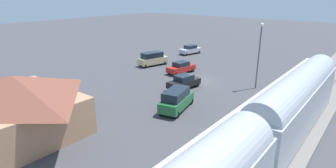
{
  "coord_description": "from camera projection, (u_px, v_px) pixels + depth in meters",
  "views": [
    {
      "loc": [
        -18.99,
        30.68,
        11.41
      ],
      "look_at": [
        0.6,
        6.11,
        1.0
      ],
      "focal_mm": 29.34,
      "sensor_mm": 36.0,
      "label": 1
    }
  ],
  "objects": [
    {
      "name": "platform",
      "position": [
        273.0,
        96.0,
        31.63
      ],
      "size": [
        3.2,
        46.0,
        0.3
      ],
      "color": "#B7B2A8",
      "rests_on": "ground"
    },
    {
      "name": "suv_tan",
      "position": [
        153.0,
        59.0,
        45.3
      ],
      "size": [
        3.1,
        5.23,
        2.22
      ],
      "color": "#C6B284",
      "rests_on": "ground"
    },
    {
      "name": "pedestrian_waiting_far",
      "position": [
        285.0,
        82.0,
        32.99
      ],
      "size": [
        0.36,
        0.36,
        1.71
      ],
      "color": "brown",
      "rests_on": "platform"
    },
    {
      "name": "station_building",
      "position": [
        17.0,
        104.0,
        22.79
      ],
      "size": [
        10.87,
        8.91,
        5.11
      ],
      "color": "tan",
      "rests_on": "ground"
    },
    {
      "name": "railway_track",
      "position": [
        310.0,
        105.0,
        29.28
      ],
      "size": [
        4.8,
        70.0,
        0.3
      ],
      "color": "slate",
      "rests_on": "ground"
    },
    {
      "name": "light_pole_near_platform",
      "position": [
        259.0,
        48.0,
        33.13
      ],
      "size": [
        0.44,
        0.44,
        8.11
      ],
      "color": "#515156",
      "rests_on": "ground"
    },
    {
      "name": "pedestrian_on_platform",
      "position": [
        292.0,
        79.0,
        33.98
      ],
      "size": [
        0.36,
        0.36,
        1.71
      ],
      "color": "#333338",
      "rests_on": "platform"
    },
    {
      "name": "ground_plane",
      "position": [
        199.0,
        81.0,
        37.6
      ],
      "size": [
        200.0,
        200.0,
        0.0
      ],
      "primitive_type": "plane",
      "color": "#424247"
    },
    {
      "name": "suv_green",
      "position": [
        176.0,
        99.0,
        27.91
      ],
      "size": [
        3.05,
        5.22,
        2.22
      ],
      "color": "#236638",
      "rests_on": "ground"
    },
    {
      "name": "sedan_red",
      "position": [
        181.0,
        67.0,
        41.03
      ],
      "size": [
        2.56,
        4.74,
        1.74
      ],
      "color": "red",
      "rests_on": "ground"
    },
    {
      "name": "sedan_silver",
      "position": [
        190.0,
        50.0,
        54.02
      ],
      "size": [
        2.73,
        4.78,
        1.74
      ],
      "color": "silver",
      "rests_on": "ground"
    },
    {
      "name": "sedan_black",
      "position": [
        184.0,
        82.0,
        34.35
      ],
      "size": [
        2.4,
        4.7,
        1.74
      ],
      "color": "black",
      "rests_on": "ground"
    }
  ]
}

